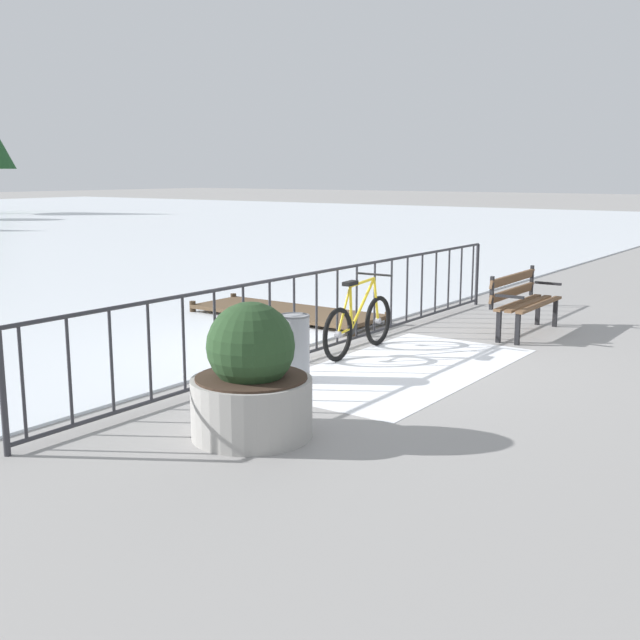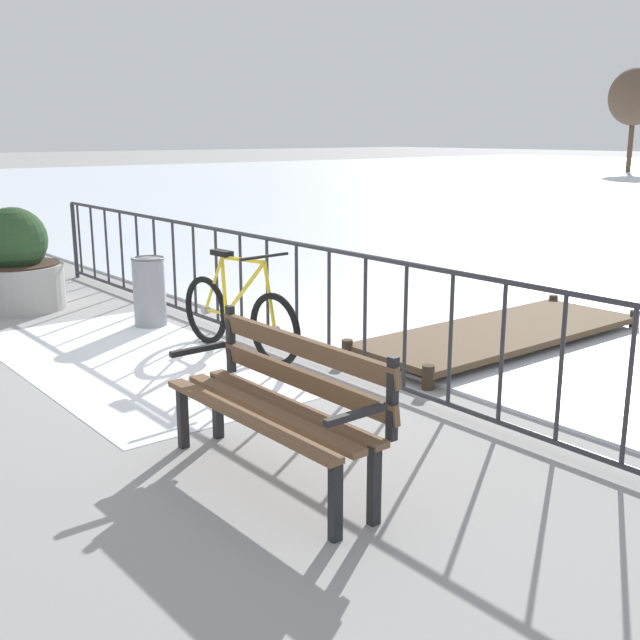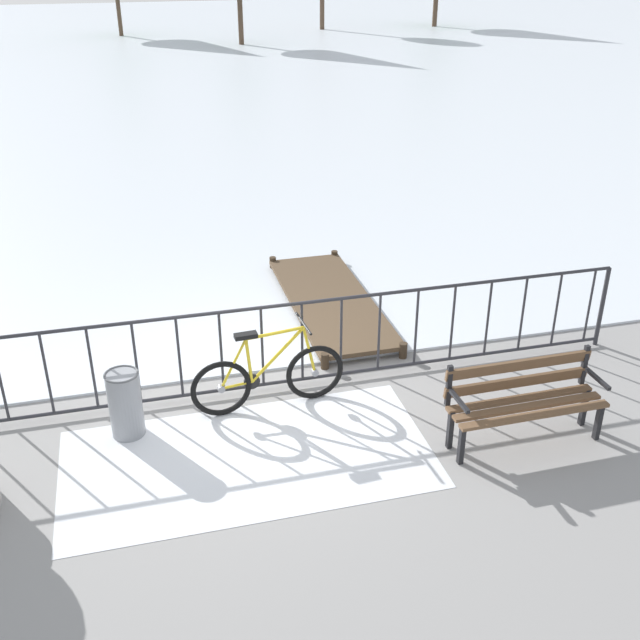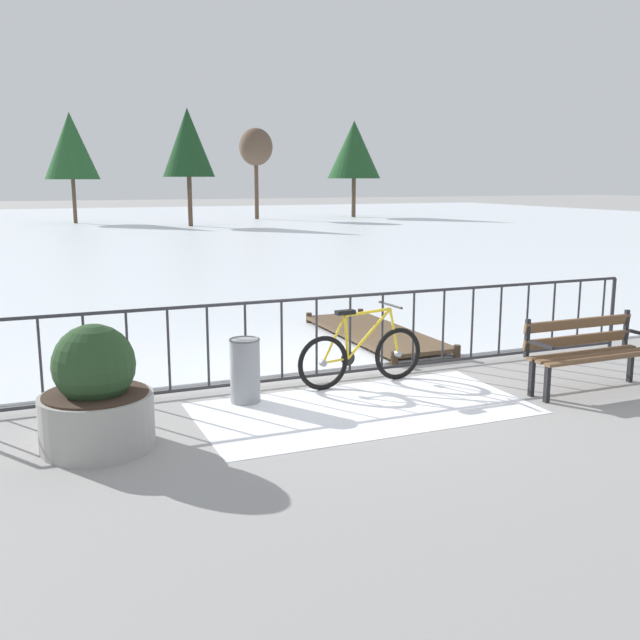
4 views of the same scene
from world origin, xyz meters
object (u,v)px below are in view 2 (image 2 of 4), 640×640
Objects in this scene: bicycle_near_railing at (238,315)px; park_bench at (281,395)px; trash_bin at (149,291)px; planter_with_shrub at (16,267)px.

park_bench is at bearing -27.33° from bicycle_near_railing.
bicycle_near_railing is 1.07× the size of park_bench.
park_bench is 4.04m from trash_bin.
planter_with_shrub is at bearing 177.34° from park_bench.
park_bench is 2.19× the size of trash_bin.
planter_with_shrub is (-5.57, 0.26, -0.02)m from park_bench.
park_bench reaches higher than trash_bin.
planter_with_shrub reaches higher than park_bench.
planter_with_shrub is 1.61× the size of trash_bin.
trash_bin is (-3.88, 1.09, -0.14)m from park_bench.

